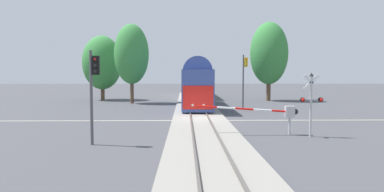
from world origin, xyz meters
The scene contains 11 objects.
ground_plane centered at (0.00, 0.00, 0.00)m, with size 220.00×220.00×0.00m, color #47474C.
road_centre_stripe centered at (0.00, 0.00, 0.00)m, with size 44.00×0.20×0.01m.
railway_track centered at (0.00, 0.00, 0.10)m, with size 4.40×80.00×0.32m.
commuter_train centered at (0.00, 21.15, 2.79)m, with size 3.04×39.38×5.16m.
crossing_gate_near centered at (4.60, -6.79, 1.44)m, with size 6.29×0.40×1.89m.
crossing_signal_mast centered at (6.41, -7.52, 2.37)m, with size 1.36×0.44×3.87m.
traffic_signal_near_left centered at (-6.02, -9.65, 3.39)m, with size 0.53×0.38×5.05m.
traffic_signal_far_side centered at (5.18, 8.82, 3.92)m, with size 0.53×0.38×5.87m.
pine_left_background centered at (-13.33, 22.94, 5.47)m, with size 5.70×5.70×9.41m.
oak_behind_train centered at (-8.09, 16.88, 6.36)m, with size 4.44×4.44×10.25m.
oak_far_right centered at (10.70, 20.83, 6.72)m, with size 5.32×5.32×11.15m.
Camera 1 is at (-1.15, -28.06, 3.78)m, focal length 32.33 mm.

